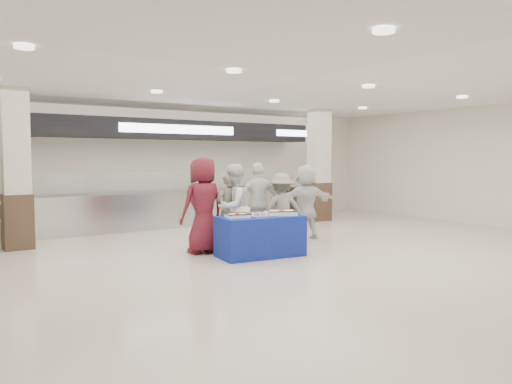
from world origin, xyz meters
TOP-DOWN VIEW (x-y plane):
  - ground at (0.00, 0.00)m, footprint 14.00×14.00m
  - serving_line at (0.00, 5.40)m, footprint 8.70×0.85m
  - column_left at (-4.00, 4.20)m, footprint 0.55×0.55m
  - column_right at (4.00, 4.20)m, footprint 0.55×0.55m
  - display_table at (-0.43, 0.82)m, footprint 1.63×0.97m
  - sheet_cake_left at (-0.89, 0.88)m, footprint 0.46×0.39m
  - sheet_cake_right at (0.00, 0.74)m, footprint 0.63×0.57m
  - cupcake_tray at (-0.43, 0.78)m, footprint 0.45×0.34m
  - civilian_maroon at (-1.14, 1.71)m, footprint 0.94×0.65m
  - soldier_a at (-0.59, 1.71)m, footprint 0.60×0.43m
  - chef_tall at (-0.55, 1.56)m, footprint 1.00×0.90m
  - chef_short at (0.35, 1.98)m, footprint 1.09×0.71m
  - soldier_b at (0.62, 1.54)m, footprint 1.10×0.83m
  - civilian_white at (1.54, 1.87)m, footprint 1.62×0.80m

SIDE VIEW (x-z plane):
  - ground at x=0.00m, z-range 0.00..0.00m
  - display_table at x=-0.43m, z-range 0.00..0.75m
  - soldier_b at x=0.62m, z-range 0.00..1.50m
  - soldier_a at x=-0.59m, z-range 0.00..1.55m
  - cupcake_tray at x=-0.43m, z-range 0.75..0.82m
  - sheet_cake_left at x=-0.89m, z-range 0.75..0.84m
  - sheet_cake_right at x=0.00m, z-range 0.75..0.86m
  - civilian_white at x=1.54m, z-range 0.00..1.68m
  - chef_tall at x=-0.55m, z-range 0.00..1.70m
  - chef_short at x=0.35m, z-range 0.00..1.72m
  - civilian_maroon at x=-1.14m, z-range 0.00..1.84m
  - serving_line at x=0.00m, z-range -0.24..2.56m
  - column_left at x=-4.00m, z-range -0.07..3.13m
  - column_right at x=4.00m, z-range -0.07..3.13m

